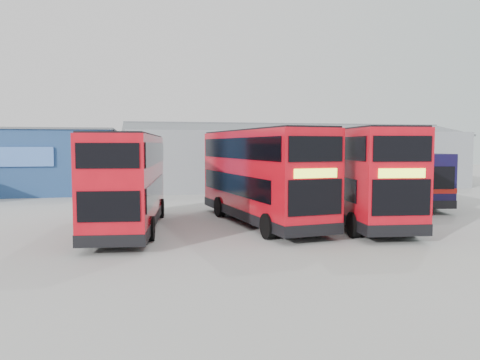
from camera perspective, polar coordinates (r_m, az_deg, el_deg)
The scene contains 7 objects.
ground_plane at distance 23.17m, azimuth 3.14°, elevation -5.24°, with size 120.00×120.00×0.00m, color #9C9C97.
office_block at distance 40.78m, azimuth -23.56°, elevation 2.16°, with size 12.30×8.32×5.12m.
maintenance_shed at distance 44.35m, azimuth 6.16°, elevation 2.66°, with size 30.50×12.00×5.89m.
double_decker_left at distance 21.52m, azimuth -13.40°, elevation -0.33°, with size 3.63×10.38×4.31m.
double_decker_centre at distance 22.80m, azimuth 2.51°, elevation 0.37°, with size 4.05×11.04×4.57m.
double_decker_right at distance 23.66m, azimuth 13.47°, elevation 0.41°, with size 3.72×11.03×4.58m.
single_decker_blue at distance 33.01m, azimuth 17.95°, elevation 0.30°, with size 5.04×12.64×3.35m.
Camera 1 is at (-6.16, -22.01, 3.82)m, focal length 35.00 mm.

